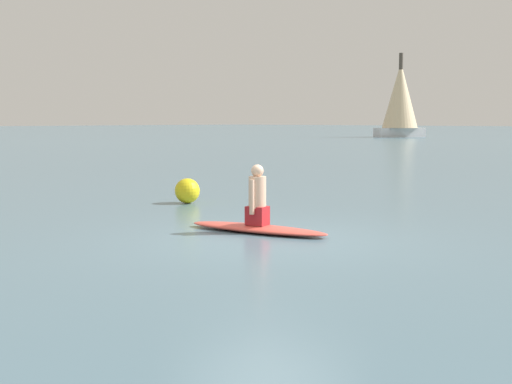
# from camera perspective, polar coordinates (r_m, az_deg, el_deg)

# --- Properties ---
(ground_plane) EXTENTS (400.00, 400.00, 0.00)m
(ground_plane) POSITION_cam_1_polar(r_m,az_deg,el_deg) (11.09, 1.05, -3.98)
(ground_plane) COLOR slate
(surfboard) EXTENTS (1.17, 2.73, 0.13)m
(surfboard) POSITION_cam_1_polar(r_m,az_deg,el_deg) (11.79, 0.11, -3.06)
(surfboard) COLOR #D84C3F
(surfboard) RESTS_ON ground
(person_paddler) EXTENTS (0.46, 0.40, 1.04)m
(person_paddler) POSITION_cam_1_polar(r_m,az_deg,el_deg) (11.71, 0.11, -0.47)
(person_paddler) COLOR #A51E23
(person_paddler) RESTS_ON surfboard
(sailboat_center_horizon) EXTENTS (5.79, 5.44, 9.36)m
(sailboat_center_horizon) POSITION_cam_1_polar(r_m,az_deg,el_deg) (79.13, 11.92, 7.66)
(sailboat_center_horizon) COLOR silver
(sailboat_center_horizon) RESTS_ON ground
(buoy_marker) EXTENTS (0.58, 0.58, 0.58)m
(buoy_marker) POSITION_cam_1_polar(r_m,az_deg,el_deg) (15.92, -5.74, 0.10)
(buoy_marker) COLOR yellow
(buoy_marker) RESTS_ON ground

